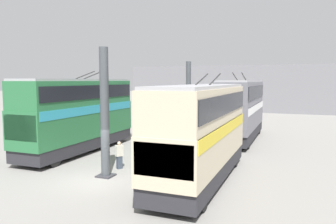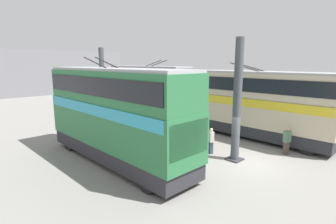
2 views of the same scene
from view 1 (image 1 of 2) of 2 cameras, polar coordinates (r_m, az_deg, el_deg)
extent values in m
plane|color=gray|center=(17.19, -12.20, -11.60)|extent=(240.00, 240.00, 0.00)
cube|color=slate|center=(53.10, 11.58, 4.02)|extent=(0.50, 36.00, 7.41)
cylinder|color=#42474C|center=(17.18, -10.97, -0.14)|extent=(0.46, 0.46, 6.71)
cube|color=#333338|center=(17.81, -10.77, -10.82)|extent=(0.83, 0.83, 0.08)
cylinder|color=#42474C|center=(29.88, 3.57, 2.34)|extent=(0.46, 0.46, 6.71)
cube|color=#333338|center=(30.24, 3.53, -3.95)|extent=(0.83, 0.83, 0.08)
cylinder|color=black|center=(13.09, 5.92, -14.74)|extent=(1.00, 0.30, 1.00)
cylinder|color=black|center=(13.77, -2.78, -13.69)|extent=(1.00, 0.30, 1.00)
cylinder|color=black|center=(19.67, 11.49, -7.88)|extent=(1.00, 0.30, 1.00)
cylinder|color=black|center=(20.13, 5.55, -7.49)|extent=(1.00, 0.30, 1.00)
cube|color=#28282D|center=(16.63, 5.79, -9.72)|extent=(9.82, 2.45, 0.77)
cube|color=beige|center=(16.32, 5.84, -5.12)|extent=(10.02, 2.50, 1.94)
cube|color=yellow|center=(16.21, 5.86, -2.72)|extent=(9.72, 2.54, 0.55)
cube|color=beige|center=(16.09, 5.90, 1.22)|extent=(9.92, 2.43, 1.68)
cube|color=black|center=(16.08, 5.91, 1.51)|extent=(9.62, 2.51, 0.92)
cube|color=#9E9EA3|center=(16.04, 5.93, 4.46)|extent=(9.82, 2.25, 0.14)
cube|color=black|center=(11.70, -0.81, -8.42)|extent=(0.12, 2.30, 1.24)
cylinder|color=#282828|center=(17.16, 8.21, 5.70)|extent=(2.35, 0.07, 0.65)
cylinder|color=#282828|center=(17.34, 5.95, 5.73)|extent=(2.35, 0.07, 0.65)
cylinder|color=black|center=(32.00, 15.48, -2.72)|extent=(1.07, 0.30, 1.07)
cylinder|color=black|center=(32.29, 11.77, -2.57)|extent=(1.07, 0.30, 1.07)
cylinder|color=black|center=(24.80, 13.66, -5.05)|extent=(1.07, 0.30, 1.07)
cylinder|color=black|center=(25.17, 8.90, -4.81)|extent=(1.07, 0.30, 1.07)
cube|color=#28282D|center=(28.41, 12.56, -3.37)|extent=(10.14, 2.45, 0.79)
cube|color=slate|center=(28.23, 12.62, -0.59)|extent=(10.35, 2.50, 1.98)
cube|color=white|center=(28.17, 12.65, 0.85)|extent=(10.04, 2.54, 0.55)
cube|color=slate|center=(28.10, 12.70, 3.27)|extent=(10.24, 2.43, 1.83)
cube|color=black|center=(28.09, 12.71, 3.45)|extent=(9.93, 2.51, 1.01)
cube|color=#9E9EA3|center=(28.08, 12.75, 5.28)|extent=(10.14, 2.25, 0.14)
cube|color=black|center=(33.26, 14.00, 0.63)|extent=(0.12, 2.30, 1.27)
cylinder|color=#282828|center=(26.75, 13.08, 6.03)|extent=(2.35, 0.07, 0.65)
cylinder|color=#282828|center=(26.86, 11.59, 6.06)|extent=(2.35, 0.07, 0.65)
cylinder|color=black|center=(20.33, -19.25, -7.63)|extent=(1.01, 0.30, 1.01)
cylinder|color=black|center=(21.74, -23.48, -6.94)|extent=(1.01, 0.30, 1.01)
cylinder|color=black|center=(26.39, -8.46, -4.38)|extent=(1.01, 0.30, 1.01)
cylinder|color=black|center=(27.49, -12.26, -4.05)|extent=(1.01, 0.30, 1.01)
cube|color=#28282D|center=(23.90, -15.09, -5.16)|extent=(10.35, 2.45, 0.78)
cube|color=#286B3D|center=(23.67, -15.18, -1.53)|extent=(10.56, 2.50, 2.27)
cube|color=teal|center=(23.58, -15.23, 0.55)|extent=(10.24, 2.54, 0.55)
cube|color=#286B3D|center=(23.52, -15.30, 3.23)|extent=(10.45, 2.43, 1.66)
cube|color=black|center=(23.51, -15.31, 3.43)|extent=(10.14, 2.51, 0.91)
cube|color=#9E9EA3|center=(23.50, -15.36, 5.42)|extent=(10.35, 2.25, 0.14)
cube|color=black|center=(19.75, -24.28, -2.55)|extent=(0.12, 2.30, 1.46)
cylinder|color=#282828|center=(24.37, -12.85, 6.32)|extent=(2.35, 0.07, 0.65)
cylinder|color=#282828|center=(24.78, -14.19, 6.28)|extent=(2.35, 0.07, 0.65)
cube|color=#384251|center=(19.08, -8.46, -8.67)|extent=(0.36, 0.33, 0.73)
cube|color=beige|center=(18.92, -8.49, -6.66)|extent=(0.48, 0.42, 0.64)
sphere|color=beige|center=(18.84, -8.51, -5.41)|extent=(0.21, 0.21, 0.21)
cube|color=#384251|center=(27.15, -0.69, -4.23)|extent=(0.36, 0.34, 0.83)
cube|color=beige|center=(27.02, -0.70, -2.61)|extent=(0.48, 0.44, 0.72)
sphere|color=beige|center=(26.96, -0.70, -1.60)|extent=(0.23, 0.23, 0.23)
cube|color=#473D33|center=(14.93, -4.34, -12.60)|extent=(0.30, 0.35, 0.77)
cube|color=#4C7051|center=(14.72, -4.36, -9.93)|extent=(0.38, 0.48, 0.67)
sphere|color=tan|center=(14.61, -4.37, -8.25)|extent=(0.22, 0.22, 0.22)
cylinder|color=#B28E23|center=(27.75, -2.91, -4.02)|extent=(0.60, 0.60, 0.83)
cylinder|color=#B28E23|center=(27.75, -2.91, -4.02)|extent=(0.63, 0.63, 0.04)
camera|label=2|loc=(22.77, -50.79, 4.49)|focal=28.00mm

